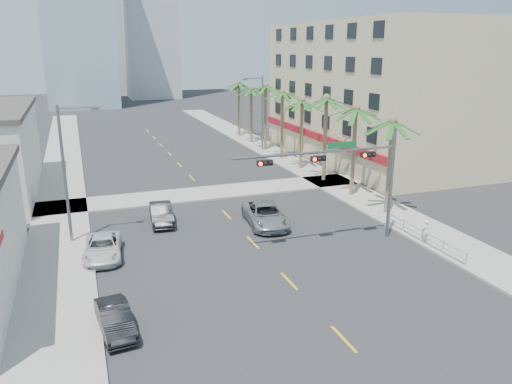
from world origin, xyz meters
TOP-DOWN VIEW (x-y plane):
  - ground at (0.00, 0.00)m, footprint 260.00×260.00m
  - sidewalk_right at (12.00, 20.00)m, footprint 4.00×120.00m
  - sidewalk_left at (-12.00, 20.00)m, footprint 4.00×120.00m
  - sidewalk_cross at (0.00, 22.00)m, footprint 80.00×4.00m
  - building_right at (21.99, 30.00)m, footprint 15.25×28.00m
  - tower_far_center at (-3.00, 125.00)m, footprint 16.00×16.00m
  - traffic_signal_mast at (5.78, 7.95)m, footprint 11.12×0.54m
  - palm_tree_0 at (11.60, 12.00)m, footprint 4.80×4.80m
  - palm_tree_1 at (11.60, 17.20)m, footprint 4.80×4.80m
  - palm_tree_2 at (11.60, 22.40)m, footprint 4.80×4.80m
  - palm_tree_3 at (11.60, 27.60)m, footprint 4.80×4.80m
  - palm_tree_4 at (11.60, 32.80)m, footprint 4.80×4.80m
  - palm_tree_5 at (11.60, 38.00)m, footprint 4.80×4.80m
  - palm_tree_6 at (11.60, 43.20)m, footprint 4.80×4.80m
  - palm_tree_7 at (11.60, 48.40)m, footprint 4.80×4.80m
  - streetlight_left at (-11.00, 14.00)m, footprint 2.55×0.25m
  - streetlight_right at (11.00, 38.00)m, footprint 2.55×0.25m
  - guardrail at (10.30, 6.00)m, footprint 0.08×8.08m
  - car_parked_mid at (-9.40, 2.08)m, footprint 1.72×3.92m
  - car_parked_far at (-9.40, 10.83)m, footprint 2.63×4.87m
  - car_lane_left at (-5.00, 15.87)m, footprint 1.88×4.48m
  - car_lane_center at (2.00, 12.91)m, footprint 3.24×5.88m
  - car_lane_right at (2.00, 12.44)m, footprint 2.21×4.40m
  - pedestrian at (10.30, 5.77)m, footprint 0.66×0.51m

SIDE VIEW (x-z plane):
  - ground at x=0.00m, z-range 0.00..0.00m
  - sidewalk_right at x=12.00m, z-range 0.00..0.15m
  - sidewalk_left at x=-12.00m, z-range 0.00..0.15m
  - sidewalk_cross at x=0.00m, z-range 0.00..0.15m
  - car_lane_right at x=2.00m, z-range 0.00..1.23m
  - car_parked_mid at x=-9.40m, z-range 0.00..1.25m
  - car_parked_far at x=-9.40m, z-range 0.00..1.30m
  - guardrail at x=10.30m, z-range 0.17..1.17m
  - car_lane_left at x=-5.00m, z-range 0.00..1.44m
  - car_lane_center at x=2.00m, z-range 0.00..1.56m
  - pedestrian at x=10.30m, z-range 0.15..1.74m
  - streetlight_left at x=-11.00m, z-range 0.56..9.56m
  - streetlight_right at x=11.00m, z-range 0.56..9.56m
  - traffic_signal_mast at x=5.78m, z-range 1.46..8.66m
  - palm_tree_0 at x=11.60m, z-range 3.18..10.98m
  - palm_tree_3 at x=11.60m, z-range 3.18..10.98m
  - palm_tree_6 at x=11.60m, z-range 3.18..10.98m
  - palm_tree_1 at x=11.60m, z-range 3.35..11.51m
  - palm_tree_4 at x=11.60m, z-range 3.35..11.51m
  - palm_tree_7 at x=11.60m, z-range 3.35..11.51m
  - building_right at x=21.99m, z-range 0.00..15.00m
  - palm_tree_2 at x=11.60m, z-range 3.52..12.04m
  - palm_tree_5 at x=11.60m, z-range 3.52..12.04m
  - tower_far_center at x=-3.00m, z-range 0.00..42.00m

